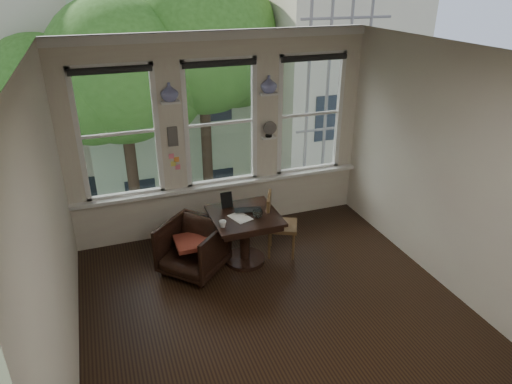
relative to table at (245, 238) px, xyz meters
name	(u,v)px	position (x,y,z in m)	size (l,w,h in m)	color
ground	(275,309)	(0.01, -1.11, -0.38)	(4.50, 4.50, 0.00)	black
ceiling	(281,54)	(0.01, -1.11, 2.62)	(4.50, 4.50, 0.00)	silver
wall_back	(221,136)	(0.01, 1.14, 1.12)	(4.50, 4.50, 0.00)	beige
wall_front	(409,341)	(0.01, -3.36, 1.12)	(4.50, 4.50, 0.00)	beige
wall_left	(52,235)	(-2.24, -1.11, 1.12)	(4.50, 4.50, 0.00)	beige
wall_right	(448,171)	(2.26, -1.11, 1.12)	(4.50, 4.50, 0.00)	beige
window_left	(119,133)	(-1.44, 1.14, 1.32)	(1.10, 0.12, 1.90)	white
window_center	(220,123)	(0.01, 1.14, 1.32)	(1.10, 0.12, 1.90)	white
window_right	(309,114)	(1.46, 1.14, 1.32)	(1.10, 0.12, 1.90)	white
shelf_left	(170,102)	(-0.71, 1.04, 1.73)	(0.26, 0.16, 0.03)	white
shelf_right	(269,94)	(0.74, 1.04, 1.73)	(0.26, 0.16, 0.03)	white
intercom	(173,136)	(-0.71, 1.07, 1.23)	(0.14, 0.06, 0.28)	#59544F
sticky_notes	(174,159)	(-0.71, 1.07, 0.88)	(0.16, 0.01, 0.24)	pink
desk_fan	(269,131)	(0.74, 1.02, 1.16)	(0.20, 0.20, 0.24)	#59544F
vase_left	(169,92)	(-0.71, 1.04, 1.86)	(0.24, 0.24, 0.25)	white
vase_right	(269,84)	(0.74, 1.04, 1.86)	(0.24, 0.24, 0.25)	white
table	(245,238)	(0.00, 0.00, 0.00)	(0.90, 0.90, 0.75)	black
armchair_left	(193,248)	(-0.73, 0.03, -0.02)	(0.76, 0.79, 0.71)	black
cushion_red	(192,242)	(-0.73, 0.03, 0.08)	(0.45, 0.45, 0.06)	maroon
side_chair_right	(282,225)	(0.57, 0.03, 0.09)	(0.42, 0.42, 0.92)	#4F321C
laptop	(249,212)	(0.06, 0.01, 0.39)	(0.37, 0.24, 0.03)	black
mug	(223,224)	(-0.37, -0.23, 0.42)	(0.09, 0.09, 0.08)	white
drinking_glass	(258,214)	(0.14, -0.14, 0.43)	(0.13, 0.13, 0.11)	white
tablet	(227,200)	(-0.16, 0.29, 0.48)	(0.16, 0.02, 0.22)	black
papers	(240,217)	(-0.08, -0.07, 0.38)	(0.22, 0.30, 0.00)	silver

